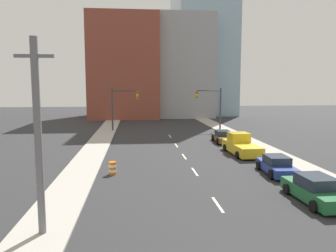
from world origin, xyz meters
TOP-DOWN VIEW (x-y plane):
  - sidewalk_left at (-8.72, 46.47)m, footprint 2.71×92.95m
  - sidewalk_right at (8.72, 46.47)m, footprint 2.71×92.95m
  - lane_stripe_at_9m at (0.00, 9.22)m, footprint 0.16×2.40m
  - lane_stripe_at_16m at (0.00, 16.31)m, footprint 0.16×2.40m
  - lane_stripe_at_22m at (0.00, 21.83)m, footprint 0.16×2.40m
  - lane_stripe_at_28m at (0.00, 27.67)m, footprint 0.16×2.40m
  - lane_stripe_at_34m at (0.00, 34.43)m, footprint 0.16×2.40m
  - building_brick_left at (-6.71, 63.22)m, footprint 14.00×16.00m
  - building_office_center at (5.92, 67.22)m, footprint 12.00×20.00m
  - building_glass_right at (11.57, 71.22)m, footprint 13.00×20.00m
  - traffic_signal_left at (-6.75, 40.19)m, footprint 3.94×0.35m
  - traffic_signal_right at (7.16, 40.19)m, footprint 3.94×0.35m
  - utility_pole_left_near at (-8.61, 6.31)m, footprint 1.60×0.32m
  - traffic_barrel at (-6.23, 16.17)m, footprint 0.56×0.56m
  - sedan_green at (5.61, 9.12)m, footprint 2.23×4.78m
  - sedan_blue at (5.95, 15.04)m, footprint 2.21×4.49m
  - pickup_truck_yellow at (5.66, 22.45)m, footprint 2.56×6.01m
  - sedan_brown at (5.65, 29.13)m, footprint 2.15×4.52m

SIDE VIEW (x-z plane):
  - lane_stripe_at_9m at x=0.00m, z-range 0.00..0.01m
  - lane_stripe_at_16m at x=0.00m, z-range 0.00..0.01m
  - lane_stripe_at_22m at x=0.00m, z-range 0.00..0.01m
  - lane_stripe_at_28m at x=0.00m, z-range 0.00..0.01m
  - lane_stripe_at_34m at x=0.00m, z-range 0.00..0.01m
  - sidewalk_left at x=-8.72m, z-range 0.00..0.12m
  - sidewalk_right at x=8.72m, z-range 0.00..0.12m
  - traffic_barrel at x=-6.23m, z-range 0.00..0.95m
  - sedan_blue at x=5.95m, z-range -0.05..1.34m
  - sedan_brown at x=5.65m, z-range -0.05..1.35m
  - sedan_green at x=5.61m, z-range -0.07..1.44m
  - pickup_truck_yellow at x=5.66m, z-range -0.18..1.81m
  - traffic_signal_left at x=-6.75m, z-range 0.90..7.19m
  - traffic_signal_right at x=7.16m, z-range 0.90..7.19m
  - utility_pole_left_near at x=-8.61m, z-range 0.12..8.68m
  - building_brick_left at x=-6.71m, z-range 0.00..20.80m
  - building_office_center at x=5.92m, z-range 0.00..21.27m
  - building_glass_right at x=11.57m, z-range 0.00..40.17m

